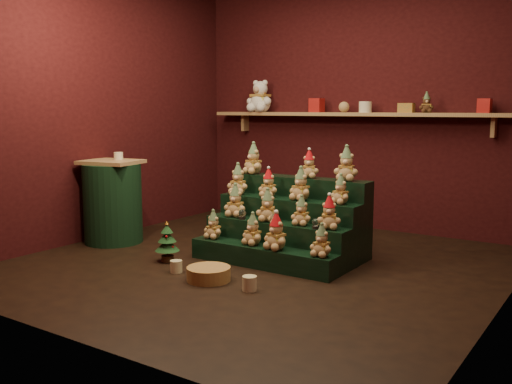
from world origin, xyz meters
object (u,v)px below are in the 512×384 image
Objects in this scene: mug_left at (176,266)px; wicker_basket at (209,274)px; mug_right at (250,283)px; mini_christmas_tree at (167,242)px; snow_globe_a at (242,214)px; brown_bear at (426,103)px; riser_tier_front at (262,257)px; white_bear at (260,92)px; side_table at (113,202)px; snow_globe_b at (274,218)px; snow_globe_c at (316,224)px.

wicker_basket is (0.37, -0.03, 0.00)m from mug_left.
mug_right is at bearing -3.70° from wicker_basket.
mini_christmas_tree is 3.34× the size of mug_right.
snow_globe_a is 0.45× the size of brown_bear.
snow_globe_a is at bearing 75.56° from mug_left.
white_bear reaches higher than riser_tier_front.
mug_left is 0.37m from wicker_basket.
brown_bear is at bearing 26.37° from side_table.
mini_christmas_tree is at bearing -77.10° from white_bear.
mug_right is (0.26, -0.76, -0.35)m from snow_globe_b.
snow_globe_b reaches higher than riser_tier_front.
side_table reaches higher than snow_globe_a.
brown_bear reaches higher than mini_christmas_tree.
mini_christmas_tree is at bearing -149.47° from snow_globe_b.
mug_left is at bearing -71.48° from white_bear.
riser_tier_front is 3.77× the size of mini_christmas_tree.
mug_left is at bearing -126.63° from snow_globe_b.
riser_tier_front is 16.36× the size of snow_globe_b.
white_bear is (-1.28, 1.72, 1.16)m from snow_globe_b.
riser_tier_front is at bearing 115.05° from mug_right.
mug_right is 0.23× the size of white_bear.
white_bear is (-1.70, 1.72, 1.16)m from snow_globe_c.
brown_bear is at bearing 78.39° from snow_globe_c.
mug_right is 0.42m from wicker_basket.
wicker_basket is (-0.42, 0.03, -0.00)m from mug_right.
snow_globe_c is 0.10× the size of side_table.
snow_globe_c reaches higher than mug_right.
brown_bear is at bearing 54.20° from mini_christmas_tree.
wicker_basket is 2.96m from brown_bear.
brown_bear reaches higher than snow_globe_a.
white_bear reaches higher than wicker_basket.
snow_globe_b is at bearing -3.55° from side_table.
snow_globe_b reaches higher than wicker_basket.
snow_globe_c is 0.85m from mug_right.
wicker_basket is at bearing -103.18° from riser_tier_front.
side_table is (-2.21, -0.23, 0.01)m from snow_globe_c.
side_table is 1.76m from wicker_basket.
white_bear reaches higher than snow_globe_c.
side_table is 3.38m from brown_bear.
snow_globe_b is 0.95m from mug_left.
snow_globe_c reaches higher than snow_globe_b.
snow_globe_b is 0.42× the size of brown_bear.
riser_tier_front is 1.65× the size of side_table.
mug_left is 0.49× the size of brown_bear.
wicker_basket is at bearing 176.30° from mug_right.
white_bear is (-0.76, 2.43, 1.51)m from mug_left.
brown_bear is (1.59, 2.21, 1.24)m from mini_christmas_tree.
snow_globe_b is 0.98m from mini_christmas_tree.
mini_christmas_tree is 1.13m from mug_right.
snow_globe_a is 0.91× the size of mug_left.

